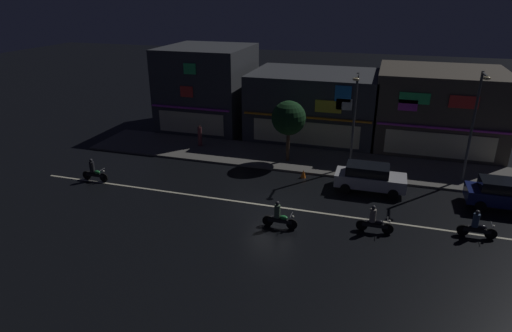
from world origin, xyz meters
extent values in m
plane|color=black|center=(0.00, 0.00, 0.00)|extent=(140.00, 140.00, 0.00)
cube|color=beige|center=(0.00, 0.00, 0.01)|extent=(30.96, 0.16, 0.01)
cube|color=#5B5954|center=(0.00, 7.82, 0.07)|extent=(32.59, 5.04, 0.14)
cube|color=#383A3F|center=(-9.78, 14.24, 3.58)|extent=(7.34, 7.70, 7.16)
cube|color=#D83FD8|center=(-9.78, 10.26, 2.60)|extent=(6.97, 0.24, 0.12)
cube|color=red|center=(-10.01, 10.32, 3.95)|extent=(1.11, 0.08, 0.90)
cube|color=#33E572|center=(-9.61, 10.32, 5.84)|extent=(1.07, 0.08, 0.87)
cube|color=beige|center=(-9.78, 10.32, 1.30)|extent=(5.87, 0.06, 1.80)
cube|color=#4C443A|center=(9.78, 14.40, 3.03)|extent=(9.41, 8.04, 6.06)
cube|color=#D83FD8|center=(9.78, 10.26, 2.60)|extent=(8.94, 0.24, 0.12)
cube|color=red|center=(10.92, 10.32, 4.55)|extent=(1.92, 0.08, 0.87)
cube|color=#33E572|center=(7.70, 10.32, 4.60)|extent=(2.10, 0.08, 0.80)
cube|color=#D83FD8|center=(7.31, 10.32, 4.08)|extent=(1.32, 0.08, 0.80)
cube|color=beige|center=(9.78, 10.32, 1.30)|extent=(7.53, 0.06, 1.80)
cube|color=#383A3F|center=(0.00, 14.17, 2.71)|extent=(10.49, 7.58, 5.42)
cube|color=orange|center=(0.00, 10.26, 2.60)|extent=(9.97, 0.24, 0.12)
cube|color=yellow|center=(1.67, 10.32, 3.56)|extent=(2.01, 0.08, 0.94)
cube|color=white|center=(2.83, 10.32, 3.81)|extent=(1.17, 0.08, 0.84)
cube|color=#268CF2|center=(2.70, 10.32, 4.60)|extent=(1.21, 0.08, 1.20)
cube|color=beige|center=(0.00, 10.32, 1.30)|extent=(8.39, 0.06, 1.80)
cylinder|color=#47494C|center=(3.85, 7.13, 3.44)|extent=(0.16, 0.16, 6.60)
cube|color=#47494C|center=(3.85, 6.43, 6.64)|extent=(0.10, 1.40, 0.10)
ellipsoid|color=#F9E099|center=(3.85, 5.73, 6.56)|extent=(0.44, 0.32, 0.20)
cylinder|color=#47494C|center=(11.10, 6.96, 3.69)|extent=(0.16, 0.16, 7.09)
cube|color=#47494C|center=(11.10, 6.26, 7.13)|extent=(0.10, 1.40, 0.10)
ellipsoid|color=#F9E099|center=(11.10, 5.56, 7.05)|extent=(0.44, 0.32, 0.20)
cylinder|color=brown|center=(-8.06, 8.25, 0.92)|extent=(0.33, 0.33, 1.56)
sphere|color=tan|center=(-8.06, 8.25, 1.81)|extent=(0.22, 0.22, 0.22)
cylinder|color=#473323|center=(-0.66, 7.14, 1.25)|extent=(0.24, 0.24, 2.22)
sphere|color=#143819|center=(-0.66, 7.14, 3.34)|extent=(2.44, 2.44, 2.44)
cube|color=navy|center=(12.97, 3.75, 0.69)|extent=(4.30, 1.78, 0.76)
cube|color=black|center=(12.76, 3.75, 1.37)|extent=(2.58, 1.57, 0.60)
cylinder|color=black|center=(11.55, 4.64, 0.31)|extent=(0.62, 0.20, 0.62)
cylinder|color=black|center=(11.55, 2.86, 0.31)|extent=(0.62, 0.20, 0.62)
cube|color=silver|center=(5.37, 3.94, 0.69)|extent=(4.30, 1.78, 0.76)
cube|color=black|center=(5.15, 3.94, 1.37)|extent=(2.58, 1.57, 0.60)
cube|color=#F9F2CC|center=(7.48, 4.54, 0.79)|extent=(0.08, 0.20, 0.12)
cube|color=#F9F2CC|center=(7.48, 3.33, 0.79)|extent=(0.08, 0.20, 0.12)
cylinder|color=black|center=(6.79, 4.83, 0.31)|extent=(0.62, 0.20, 0.62)
cylinder|color=black|center=(6.79, 3.05, 0.31)|extent=(0.62, 0.20, 0.62)
cylinder|color=black|center=(3.95, 4.83, 0.31)|extent=(0.62, 0.20, 0.62)
cylinder|color=black|center=(3.95, 3.05, 0.31)|extent=(0.62, 0.20, 0.62)
cylinder|color=black|center=(6.56, -1.25, 0.30)|extent=(0.60, 0.08, 0.60)
cylinder|color=black|center=(5.26, -1.25, 0.30)|extent=(0.60, 0.10, 0.60)
cube|color=black|center=(5.91, -1.25, 0.40)|extent=(1.30, 0.14, 0.20)
ellipsoid|color=black|center=(6.11, -1.25, 0.62)|extent=(0.44, 0.26, 0.24)
cube|color=black|center=(5.71, -1.25, 0.55)|extent=(0.56, 0.22, 0.10)
cylinder|color=slate|center=(6.51, -1.25, 0.85)|extent=(0.03, 0.60, 0.03)
sphere|color=white|center=(6.60, -1.25, 0.75)|extent=(0.14, 0.14, 0.14)
cylinder|color=gray|center=(5.76, -1.25, 0.95)|extent=(0.32, 0.32, 0.70)
sphere|color=#333338|center=(5.76, -1.25, 1.41)|extent=(0.22, 0.22, 0.22)
cylinder|color=black|center=(-11.39, 0.19, 0.30)|extent=(0.60, 0.08, 0.60)
cylinder|color=black|center=(-12.69, 0.19, 0.30)|extent=(0.60, 0.10, 0.60)
cube|color=black|center=(-12.04, 0.19, 0.40)|extent=(1.30, 0.14, 0.20)
ellipsoid|color=#268C3F|center=(-11.84, 0.19, 0.62)|extent=(0.44, 0.26, 0.24)
cube|color=black|center=(-12.24, 0.19, 0.55)|extent=(0.56, 0.22, 0.10)
cylinder|color=slate|center=(-11.44, 0.19, 0.85)|extent=(0.03, 0.60, 0.03)
sphere|color=white|center=(-11.35, 0.19, 0.75)|extent=(0.14, 0.14, 0.14)
cylinder|color=#232328|center=(-12.19, 0.19, 0.95)|extent=(0.32, 0.32, 0.70)
sphere|color=#333338|center=(-12.19, 0.19, 1.41)|extent=(0.22, 0.22, 0.22)
cylinder|color=black|center=(11.54, -0.27, 0.30)|extent=(0.60, 0.08, 0.60)
cylinder|color=black|center=(10.24, -0.27, 0.30)|extent=(0.60, 0.10, 0.60)
cube|color=black|center=(10.89, -0.27, 0.40)|extent=(1.30, 0.14, 0.20)
ellipsoid|color=black|center=(11.09, -0.27, 0.62)|extent=(0.44, 0.26, 0.24)
cube|color=black|center=(10.69, -0.27, 0.55)|extent=(0.56, 0.22, 0.10)
cylinder|color=slate|center=(11.49, -0.27, 0.85)|extent=(0.03, 0.60, 0.03)
sphere|color=white|center=(11.58, -0.27, 0.75)|extent=(0.14, 0.14, 0.14)
cylinder|color=#334766|center=(10.74, -0.27, 0.95)|extent=(0.32, 0.32, 0.70)
sphere|color=#333338|center=(10.74, -0.27, 1.41)|extent=(0.22, 0.22, 0.22)
cylinder|color=black|center=(1.75, -2.22, 0.30)|extent=(0.60, 0.08, 0.60)
cylinder|color=black|center=(0.45, -2.22, 0.30)|extent=(0.60, 0.10, 0.60)
cube|color=black|center=(1.10, -2.22, 0.40)|extent=(1.30, 0.14, 0.20)
ellipsoid|color=#268C3F|center=(1.30, -2.22, 0.62)|extent=(0.44, 0.26, 0.24)
cube|color=black|center=(0.90, -2.22, 0.55)|extent=(0.56, 0.22, 0.10)
cylinder|color=slate|center=(1.70, -2.22, 0.85)|extent=(0.03, 0.60, 0.03)
sphere|color=white|center=(1.79, -2.22, 0.75)|extent=(0.14, 0.14, 0.14)
cylinder|color=#4C664C|center=(0.95, -2.22, 0.95)|extent=(0.32, 0.32, 0.70)
sphere|color=#333338|center=(0.95, -2.22, 1.41)|extent=(0.22, 0.22, 0.22)
cone|color=orange|center=(1.01, 4.67, 0.28)|extent=(0.36, 0.36, 0.55)
camera|label=1|loc=(5.72, -21.73, 11.61)|focal=30.33mm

